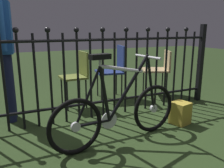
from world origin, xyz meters
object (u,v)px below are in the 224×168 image
object	(u,v)px
chair_tan	(160,67)
person_visitor	(5,39)
chair_navy	(114,67)
display_crate	(180,113)
bicycle	(118,112)
chair_olive	(78,73)

from	to	relation	value
chair_tan	person_visitor	world-z (taller)	person_visitor
chair_navy	display_crate	bearing A→B (deg)	-78.85
chair_navy	display_crate	distance (m)	1.45
chair_navy	display_crate	size ratio (longest dim) A/B	3.21
bicycle	chair_navy	distance (m)	1.61
bicycle	chair_olive	distance (m)	1.31
display_crate	bicycle	bearing A→B (deg)	-173.72
bicycle	chair_olive	xyz separation A→B (m)	(-0.04, 1.30, 0.18)
chair_navy	display_crate	xyz separation A→B (m)	(0.27, -1.37, -0.40)
display_crate	chair_olive	bearing A→B (deg)	128.65
chair_olive	chair_navy	bearing A→B (deg)	13.78
bicycle	chair_navy	world-z (taller)	bicycle
bicycle	chair_olive	size ratio (longest dim) A/B	1.82
person_visitor	display_crate	distance (m)	2.35
chair_olive	display_crate	bearing A→B (deg)	-51.35
bicycle	chair_navy	size ratio (longest dim) A/B	1.70
chair_olive	chair_tan	xyz separation A→B (m)	(1.49, -0.01, -0.02)
bicycle	chair_tan	distance (m)	1.94
chair_navy	chair_tan	size ratio (longest dim) A/B	1.12
chair_tan	person_visitor	distance (m)	2.50
person_visitor	chair_navy	bearing A→B (deg)	11.47
chair_navy	person_visitor	world-z (taller)	person_visitor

